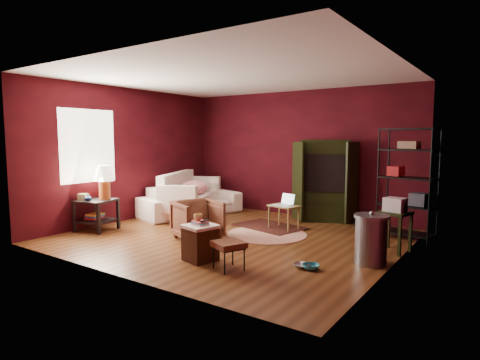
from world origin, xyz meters
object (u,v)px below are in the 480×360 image
(armchair, at_px, (197,218))
(wire_shelving, at_px, (408,179))
(laptop_desk, at_px, (284,208))
(tv_armoire, at_px, (325,179))
(side_table, at_px, (100,192))
(hamper, at_px, (200,242))
(sofa, at_px, (191,196))

(armchair, bearing_deg, wire_shelving, -31.23)
(laptop_desk, relative_size, tv_armoire, 0.40)
(armchair, height_order, side_table, side_table)
(side_table, relative_size, hamper, 2.08)
(hamper, height_order, wire_shelving, wire_shelving)
(wire_shelving, bearing_deg, armchair, -133.20)
(sofa, height_order, tv_armoire, tv_armoire)
(laptop_desk, bearing_deg, tv_armoire, 86.06)
(side_table, xyz_separation_m, laptop_desk, (2.83, 2.04, -0.32))
(sofa, relative_size, hamper, 3.88)
(sofa, distance_m, armchair, 2.21)
(wire_shelving, bearing_deg, tv_armoire, 172.39)
(tv_armoire, bearing_deg, hamper, -117.03)
(armchair, bearing_deg, laptop_desk, -6.16)
(laptop_desk, xyz_separation_m, wire_shelving, (2.10, 0.58, 0.63))
(sofa, distance_m, wire_shelving, 4.59)
(armchair, xyz_separation_m, tv_armoire, (1.18, 2.72, 0.52))
(sofa, distance_m, hamper, 3.43)
(side_table, bearing_deg, hamper, -7.87)
(tv_armoire, bearing_deg, sofa, -178.56)
(hamper, bearing_deg, tv_armoire, 84.53)
(hamper, bearing_deg, laptop_desk, 89.20)
(hamper, distance_m, wire_shelving, 3.77)
(tv_armoire, height_order, wire_shelving, wire_shelving)
(armchair, bearing_deg, side_table, 127.94)
(hamper, bearing_deg, side_table, 172.13)
(sofa, xyz_separation_m, laptop_desk, (2.41, -0.04, -0.03))
(side_table, distance_m, tv_armoire, 4.52)
(laptop_desk, height_order, tv_armoire, tv_armoire)
(hamper, bearing_deg, wire_shelving, 54.67)
(side_table, relative_size, laptop_desk, 1.83)
(tv_armoire, distance_m, wire_shelving, 1.90)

